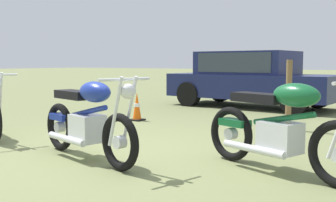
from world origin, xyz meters
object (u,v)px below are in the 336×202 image
traffic_cone (137,108)px  motorcycle_blue (87,120)px  car_navy (250,76)px  motorcycle_green (280,128)px  fence_post_wooden (289,95)px

traffic_cone → motorcycle_blue: bearing=-64.2°
motorcycle_blue → car_navy: size_ratio=0.44×
motorcycle_green → fence_post_wooden: size_ratio=1.58×
car_navy → fence_post_wooden: car_navy is taller
motorcycle_green → car_navy: car_navy is taller
motorcycle_blue → traffic_cone: bearing=132.3°
car_navy → motorcycle_blue: bearing=-80.5°
traffic_cone → motorcycle_green: bearing=-33.4°
motorcycle_blue → fence_post_wooden: size_ratio=1.61×
car_navy → traffic_cone: size_ratio=7.83×
fence_post_wooden → traffic_cone: 2.92m
car_navy → fence_post_wooden: bearing=-53.2°
motorcycle_blue → fence_post_wooden: (1.44, 3.39, 0.12)m
motorcycle_green → traffic_cone: bearing=167.4°
motorcycle_blue → fence_post_wooden: bearing=83.4°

